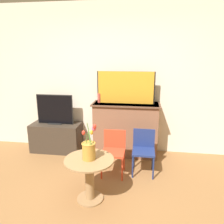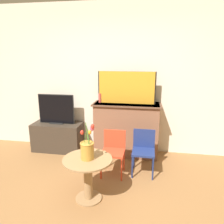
# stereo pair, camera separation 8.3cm
# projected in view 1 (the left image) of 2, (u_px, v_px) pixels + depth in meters

# --- Properties ---
(wall_back) EXTENTS (8.00, 0.06, 2.70)m
(wall_back) POSITION_uv_depth(u_px,v_px,m) (113.00, 80.00, 4.03)
(wall_back) COLOR beige
(wall_back) RESTS_ON ground
(fireplace_mantel) EXTENTS (1.19, 0.47, 0.97)m
(fireplace_mantel) POSITION_uv_depth(u_px,v_px,m) (126.00, 128.00, 3.97)
(fireplace_mantel) COLOR brown
(fireplace_mantel) RESTS_ON ground
(painting) EXTENTS (1.00, 0.03, 0.56)m
(painting) POSITION_uv_depth(u_px,v_px,m) (126.00, 88.00, 3.79)
(painting) COLOR black
(painting) RESTS_ON fireplace_mantel
(mantel_candle) EXTENTS (0.05, 0.05, 0.17)m
(mantel_candle) POSITION_uv_depth(u_px,v_px,m) (99.00, 98.00, 3.90)
(mantel_candle) COLOR #CC4C3D
(mantel_candle) RESTS_ON fireplace_mantel
(tv_stand) EXTENTS (0.92, 0.45, 0.54)m
(tv_stand) POSITION_uv_depth(u_px,v_px,m) (57.00, 137.00, 4.19)
(tv_stand) COLOR #382D23
(tv_stand) RESTS_ON ground
(tv_monitor) EXTENTS (0.69, 0.12, 0.56)m
(tv_monitor) POSITION_uv_depth(u_px,v_px,m) (55.00, 110.00, 4.06)
(tv_monitor) COLOR black
(tv_monitor) RESTS_ON tv_stand
(chair_red) EXTENTS (0.34, 0.34, 0.68)m
(chair_red) POSITION_uv_depth(u_px,v_px,m) (114.00, 149.00, 3.34)
(chair_red) COLOR red
(chair_red) RESTS_ON ground
(chair_blue) EXTENTS (0.34, 0.34, 0.68)m
(chair_blue) POSITION_uv_depth(u_px,v_px,m) (144.00, 148.00, 3.38)
(chair_blue) COLOR navy
(chair_blue) RESTS_ON ground
(side_table) EXTENTS (0.61, 0.61, 0.57)m
(side_table) POSITION_uv_depth(u_px,v_px,m) (89.00, 174.00, 2.72)
(side_table) COLOR #99754C
(side_table) RESTS_ON ground
(vase_tulips) EXTENTS (0.20, 0.19, 0.48)m
(vase_tulips) POSITION_uv_depth(u_px,v_px,m) (89.00, 149.00, 2.63)
(vase_tulips) COLOR #B78433
(vase_tulips) RESTS_ON side_table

